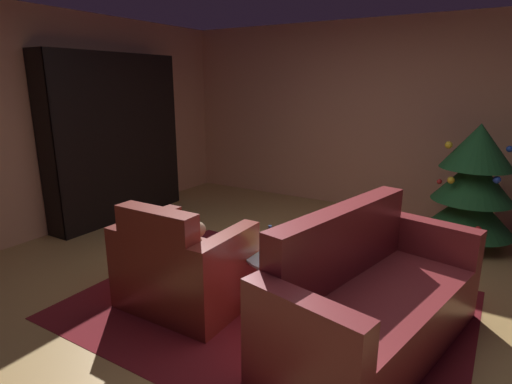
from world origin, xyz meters
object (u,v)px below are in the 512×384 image
coffee_table (288,258)px  book_stack_on_table (282,247)px  couch_red (370,302)px  decorated_tree (473,184)px  armchair_red (183,269)px  bookshelf_unit (123,139)px  bottle_on_table (270,246)px

coffee_table → book_stack_on_table: size_ratio=3.68×
couch_red → decorated_tree: decorated_tree is taller
decorated_tree → armchair_red: bearing=-125.0°
armchair_red → decorated_tree: size_ratio=0.71×
armchair_red → coffee_table: bearing=34.5°
book_stack_on_table → armchair_red: bearing=-145.2°
bookshelf_unit → armchair_red: 2.75m
bookshelf_unit → book_stack_on_table: bearing=-18.9°
armchair_red → coffee_table: size_ratio=1.34×
armchair_red → bottle_on_table: armchair_red is taller
bottle_on_table → couch_red: bearing=-2.9°
coffee_table → decorated_tree: size_ratio=0.53×
couch_red → coffee_table: bearing=162.9°
couch_red → armchair_red: bearing=-170.0°
decorated_tree → book_stack_on_table: bearing=-118.6°
bookshelf_unit → coffee_table: size_ratio=2.95×
coffee_table → bottle_on_table: size_ratio=2.56×
bookshelf_unit → bottle_on_table: bearing=-21.9°
couch_red → book_stack_on_table: couch_red is taller
decorated_tree → couch_red: bearing=-99.6°
book_stack_on_table → bottle_on_table: bearing=-97.5°
bookshelf_unit → armchair_red: size_ratio=2.20×
armchair_red → coffee_table: 0.85m
couch_red → book_stack_on_table: (-0.78, 0.20, 0.16)m
couch_red → bottle_on_table: (-0.80, 0.04, 0.22)m
bookshelf_unit → decorated_tree: (4.06, 1.17, -0.34)m
armchair_red → couch_red: 1.46m
book_stack_on_table → decorated_tree: decorated_tree is taller
bookshelf_unit → decorated_tree: 4.24m
book_stack_on_table → bottle_on_table: (-0.02, -0.16, 0.06)m
book_stack_on_table → coffee_table: bearing=29.8°
armchair_red → decorated_tree: bearing=55.0°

